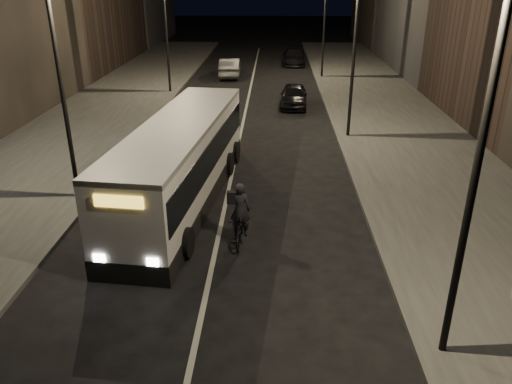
# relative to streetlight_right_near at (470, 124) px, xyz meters

# --- Properties ---
(ground) EXTENTS (180.00, 180.00, 0.00)m
(ground) POSITION_rel_streetlight_right_near_xyz_m (-5.33, 4.00, -5.36)
(ground) COLOR black
(ground) RESTS_ON ground
(sidewalk_right) EXTENTS (7.00, 70.00, 0.16)m
(sidewalk_right) POSITION_rel_streetlight_right_near_xyz_m (3.17, 18.00, -5.28)
(sidewalk_right) COLOR #353533
(sidewalk_right) RESTS_ON ground
(sidewalk_left) EXTENTS (7.00, 70.00, 0.16)m
(sidewalk_left) POSITION_rel_streetlight_right_near_xyz_m (-13.83, 18.00, -5.28)
(sidewalk_left) COLOR #353533
(sidewalk_left) RESTS_ON ground
(streetlight_right_near) EXTENTS (1.20, 0.44, 8.12)m
(streetlight_right_near) POSITION_rel_streetlight_right_near_xyz_m (0.00, 0.00, 0.00)
(streetlight_right_near) COLOR black
(streetlight_right_near) RESTS_ON sidewalk_right
(streetlight_right_mid) EXTENTS (1.20, 0.44, 8.12)m
(streetlight_right_mid) POSITION_rel_streetlight_right_near_xyz_m (0.00, 16.00, 0.00)
(streetlight_right_mid) COLOR black
(streetlight_right_mid) RESTS_ON sidewalk_right
(streetlight_right_far) EXTENTS (1.20, 0.44, 8.12)m
(streetlight_right_far) POSITION_rel_streetlight_right_near_xyz_m (0.00, 32.00, 0.00)
(streetlight_right_far) COLOR black
(streetlight_right_far) RESTS_ON sidewalk_right
(streetlight_left_near) EXTENTS (1.20, 0.44, 8.12)m
(streetlight_left_near) POSITION_rel_streetlight_right_near_xyz_m (-10.66, 8.00, 0.00)
(streetlight_left_near) COLOR black
(streetlight_left_near) RESTS_ON sidewalk_left
(streetlight_left_far) EXTENTS (1.20, 0.44, 8.12)m
(streetlight_left_far) POSITION_rel_streetlight_right_near_xyz_m (-10.66, 26.00, 0.00)
(streetlight_left_far) COLOR black
(streetlight_left_far) RESTS_ON sidewalk_left
(city_bus) EXTENTS (3.57, 11.48, 3.05)m
(city_bus) POSITION_rel_streetlight_right_near_xyz_m (-6.93, 8.08, -3.70)
(city_bus) COLOR silver
(city_bus) RESTS_ON ground
(cyclist_on_bicycle) EXTENTS (0.71, 1.86, 2.11)m
(cyclist_on_bicycle) POSITION_rel_streetlight_right_near_xyz_m (-4.58, 4.91, -4.66)
(cyclist_on_bicycle) COLOR black
(cyclist_on_bicycle) RESTS_ON ground
(car_near) EXTENTS (1.87, 4.19, 1.40)m
(car_near) POSITION_rel_streetlight_right_near_xyz_m (-2.32, 22.55, -4.66)
(car_near) COLOR black
(car_near) RESTS_ON ground
(car_mid) EXTENTS (1.80, 4.65, 1.51)m
(car_mid) POSITION_rel_streetlight_right_near_xyz_m (-7.21, 32.22, -4.61)
(car_mid) COLOR #3E3E40
(car_mid) RESTS_ON ground
(car_far) EXTENTS (2.15, 5.04, 1.45)m
(car_far) POSITION_rel_streetlight_right_near_xyz_m (-1.73, 38.48, -4.64)
(car_far) COLOR black
(car_far) RESTS_ON ground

